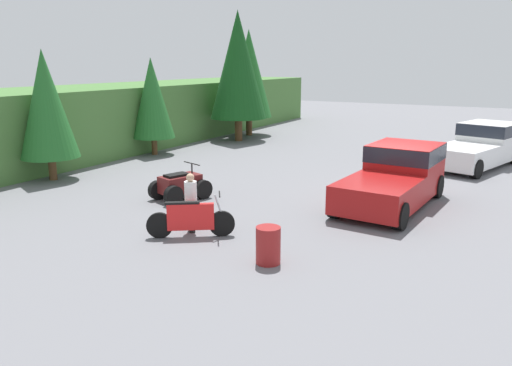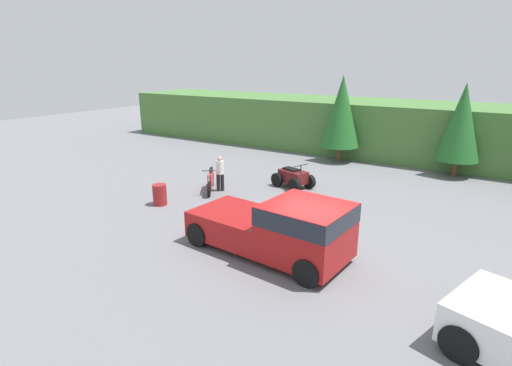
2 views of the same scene
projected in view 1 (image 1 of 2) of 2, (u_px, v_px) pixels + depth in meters
The scene contains 12 objects.
ground_plane at pixel (387, 196), 17.53m from camera, with size 80.00×80.00×0.00m, color slate.
hillside_backdrop at pixel (65, 123), 24.61m from camera, with size 44.00×6.00×3.34m.
tree_left at pixel (46, 104), 19.21m from camera, with size 2.24×2.24×5.08m.
tree_mid_left at pixel (152, 98), 24.72m from camera, with size 2.12×2.12×4.82m.
tree_mid_right at pixel (238, 65), 28.86m from camera, with size 3.29×3.29×7.48m.
tree_right at pixel (249, 74), 31.22m from camera, with size 2.89×2.89×6.57m.
pickup_truck_red at pixel (396, 174), 16.40m from camera, with size 5.27×2.63×1.87m.
pickup_truck_second at pixel (481, 144), 22.46m from camera, with size 5.79×3.65×1.87m.
dirt_bike at pixel (191, 219), 13.28m from camera, with size 1.40×2.01×1.19m.
quad_atv at pixel (180, 186), 17.01m from camera, with size 2.14×1.71×1.19m.
rider_person at pixel (191, 200), 13.62m from camera, with size 0.48×0.48×1.65m.
steel_barrel at pixel (268, 245), 11.55m from camera, with size 0.58×0.58×0.88m.
Camera 1 is at (-17.06, -4.10, 4.57)m, focal length 35.00 mm.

